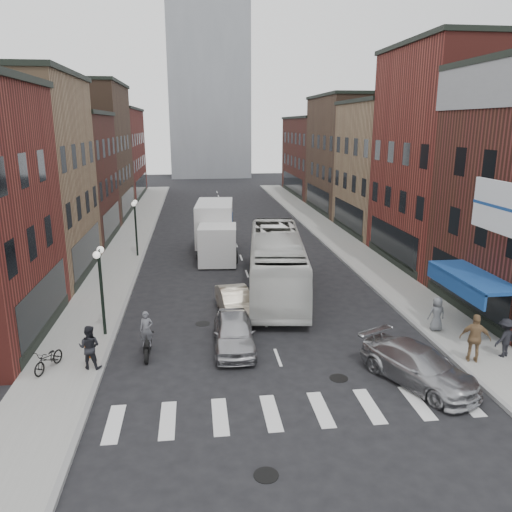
{
  "coord_description": "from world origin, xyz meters",
  "views": [
    {
      "loc": [
        -3.22,
        -17.53,
        9.31
      ],
      "look_at": [
        -0.28,
        6.05,
        3.01
      ],
      "focal_mm": 35.0,
      "sensor_mm": 36.0,
      "label": 1
    }
  ],
  "objects_px": {
    "box_truck": "(216,230)",
    "ped_left_solo": "(89,347)",
    "parked_bicycle": "(49,359)",
    "ped_right_b": "(475,338)",
    "streetlamp_far": "(135,218)",
    "curb_car": "(419,366)",
    "ped_right_c": "(437,314)",
    "sedan_left_near": "(234,332)",
    "motorcycle_rider": "(147,336)",
    "streetlamp_near": "(100,275)",
    "billboard_sign": "(498,208)",
    "transit_bus": "(276,262)",
    "bike_rack": "(88,352)",
    "sedan_left_far": "(235,302)",
    "ped_right_a": "(505,338)"
  },
  "relations": [
    {
      "from": "ped_right_b",
      "to": "ped_right_a",
      "type": "bearing_deg",
      "value": -146.04
    },
    {
      "from": "streetlamp_far",
      "to": "parked_bicycle",
      "type": "relative_size",
      "value": 2.44
    },
    {
      "from": "parked_bicycle",
      "to": "ped_left_solo",
      "type": "relative_size",
      "value": 0.97
    },
    {
      "from": "ped_left_solo",
      "to": "transit_bus",
      "type": "bearing_deg",
      "value": -123.8
    },
    {
      "from": "motorcycle_rider",
      "to": "ped_right_a",
      "type": "xyz_separation_m",
      "value": [
        14.4,
        -2.06,
        0.03
      ]
    },
    {
      "from": "box_truck",
      "to": "ped_right_b",
      "type": "xyz_separation_m",
      "value": [
        9.37,
        -18.69,
        -0.69
      ]
    },
    {
      "from": "box_truck",
      "to": "ped_right_b",
      "type": "distance_m",
      "value": 20.91
    },
    {
      "from": "streetlamp_near",
      "to": "ped_left_solo",
      "type": "xyz_separation_m",
      "value": [
        0.0,
        -3.26,
        -1.89
      ]
    },
    {
      "from": "curb_car",
      "to": "ped_right_c",
      "type": "distance_m",
      "value": 5.11
    },
    {
      "from": "ped_right_a",
      "to": "ped_right_b",
      "type": "bearing_deg",
      "value": -11.36
    },
    {
      "from": "streetlamp_far",
      "to": "sedan_left_far",
      "type": "distance_m",
      "value": 13.62
    },
    {
      "from": "ped_left_solo",
      "to": "ped_right_b",
      "type": "distance_m",
      "value": 15.08
    },
    {
      "from": "motorcycle_rider",
      "to": "parked_bicycle",
      "type": "relative_size",
      "value": 1.18
    },
    {
      "from": "box_truck",
      "to": "ped_right_c",
      "type": "height_order",
      "value": "box_truck"
    },
    {
      "from": "transit_bus",
      "to": "ped_left_solo",
      "type": "distance_m",
      "value": 12.3
    },
    {
      "from": "ped_right_b",
      "to": "curb_car",
      "type": "bearing_deg",
      "value": 45.21
    },
    {
      "from": "box_truck",
      "to": "transit_bus",
      "type": "distance_m",
      "value": 9.24
    },
    {
      "from": "box_truck",
      "to": "billboard_sign",
      "type": "bearing_deg",
      "value": -54.58
    },
    {
      "from": "streetlamp_far",
      "to": "ped_right_a",
      "type": "height_order",
      "value": "streetlamp_far"
    },
    {
      "from": "sedan_left_near",
      "to": "ped_right_a",
      "type": "height_order",
      "value": "ped_right_a"
    },
    {
      "from": "curb_car",
      "to": "ped_right_a",
      "type": "xyz_separation_m",
      "value": [
        4.29,
        1.4,
        0.27
      ]
    },
    {
      "from": "streetlamp_near",
      "to": "box_truck",
      "type": "height_order",
      "value": "streetlamp_near"
    },
    {
      "from": "curb_car",
      "to": "ped_right_a",
      "type": "bearing_deg",
      "value": -7.1
    },
    {
      "from": "billboard_sign",
      "to": "box_truck",
      "type": "distance_m",
      "value": 20.88
    },
    {
      "from": "box_truck",
      "to": "streetlamp_far",
      "type": "bearing_deg",
      "value": -173.77
    },
    {
      "from": "sedan_left_far",
      "to": "ped_right_a",
      "type": "height_order",
      "value": "ped_right_a"
    },
    {
      "from": "sedan_left_near",
      "to": "ped_right_a",
      "type": "distance_m",
      "value": 11.07
    },
    {
      "from": "bike_rack",
      "to": "sedan_left_near",
      "type": "relative_size",
      "value": 0.19
    },
    {
      "from": "streetlamp_near",
      "to": "curb_car",
      "type": "height_order",
      "value": "streetlamp_near"
    },
    {
      "from": "box_truck",
      "to": "motorcycle_rider",
      "type": "height_order",
      "value": "box_truck"
    },
    {
      "from": "sedan_left_near",
      "to": "parked_bicycle",
      "type": "distance_m",
      "value": 7.36
    },
    {
      "from": "curb_car",
      "to": "ped_right_c",
      "type": "bearing_deg",
      "value": 31.45
    },
    {
      "from": "parked_bicycle",
      "to": "streetlamp_far",
      "type": "bearing_deg",
      "value": 105.61
    },
    {
      "from": "bike_rack",
      "to": "streetlamp_near",
      "type": "bearing_deg",
      "value": 85.76
    },
    {
      "from": "billboard_sign",
      "to": "ped_right_b",
      "type": "height_order",
      "value": "billboard_sign"
    },
    {
      "from": "box_truck",
      "to": "ped_left_solo",
      "type": "bearing_deg",
      "value": -102.99
    },
    {
      "from": "motorcycle_rider",
      "to": "ped_right_b",
      "type": "xyz_separation_m",
      "value": [
        12.94,
        -2.33,
        0.21
      ]
    },
    {
      "from": "curb_car",
      "to": "ped_right_b",
      "type": "relative_size",
      "value": 2.41
    },
    {
      "from": "streetlamp_far",
      "to": "sedan_left_far",
      "type": "xyz_separation_m",
      "value": [
        6.04,
        -12.0,
        -2.24
      ]
    },
    {
      "from": "motorcycle_rider",
      "to": "streetlamp_far",
      "type": "bearing_deg",
      "value": 98.37
    },
    {
      "from": "parked_bicycle",
      "to": "billboard_sign",
      "type": "bearing_deg",
      "value": 19.86
    },
    {
      "from": "ped_left_solo",
      "to": "billboard_sign",
      "type": "bearing_deg",
      "value": -169.49
    },
    {
      "from": "streetlamp_near",
      "to": "sedan_left_far",
      "type": "distance_m",
      "value": 6.75
    },
    {
      "from": "billboard_sign",
      "to": "ped_right_c",
      "type": "height_order",
      "value": "billboard_sign"
    },
    {
      "from": "ped_right_c",
      "to": "ped_right_a",
      "type": "bearing_deg",
      "value": 117.58
    },
    {
      "from": "streetlamp_far",
      "to": "sedan_left_far",
      "type": "bearing_deg",
      "value": -63.28
    },
    {
      "from": "motorcycle_rider",
      "to": "streetlamp_near",
      "type": "bearing_deg",
      "value": 133.98
    },
    {
      "from": "parked_bicycle",
      "to": "ped_right_b",
      "type": "relative_size",
      "value": 0.85
    },
    {
      "from": "streetlamp_far",
      "to": "ped_left_solo",
      "type": "bearing_deg",
      "value": -90.0
    },
    {
      "from": "box_truck",
      "to": "parked_bicycle",
      "type": "relative_size",
      "value": 5.17
    }
  ]
}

